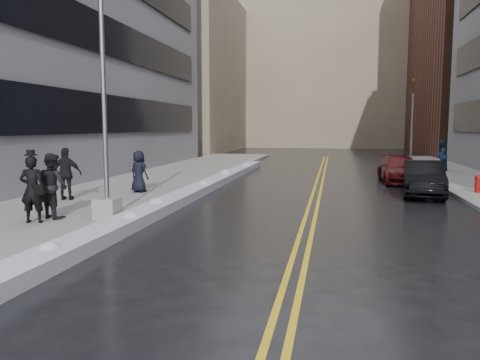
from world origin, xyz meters
The scene contains 17 objects.
ground centered at (0.00, 0.00, 0.00)m, with size 160.00×160.00×0.00m, color black.
sidewalk_west centered at (-5.75, 10.00, 0.07)m, with size 5.50×50.00×0.15m, color gray.
lane_line_left centered at (2.35, 10.00, 0.00)m, with size 0.12×50.00×0.01m, color gold.
lane_line_right centered at (2.65, 10.00, 0.00)m, with size 0.12×50.00×0.01m, color gold.
snow_ridge centered at (-2.45, 8.00, 0.17)m, with size 0.90×30.00×0.34m, color #B9BBC3.
building_west_far centered at (-15.50, 44.00, 9.00)m, with size 14.00×22.00×18.00m, color gray.
building_far centered at (2.00, 60.00, 11.00)m, with size 36.00×16.00×22.00m, color gray.
lamppost centered at (-3.30, 2.00, 2.53)m, with size 0.65×0.65×7.62m.
fire_hydrant centered at (9.00, 10.00, 0.55)m, with size 0.26×0.26×0.73m.
traffic_signal centered at (8.50, 24.00, 3.40)m, with size 0.16×0.20×6.00m.
pedestrian_fedora centered at (-5.05, 1.04, 1.09)m, with size 0.69×0.45×1.89m, color black.
pedestrian_b centered at (-4.90, 1.76, 1.11)m, with size 0.93×0.73×1.92m, color black.
pedestrian_c centered at (-4.63, 7.38, 1.00)m, with size 0.83×0.54×1.71m, color black.
pedestrian_d centered at (-6.41, 4.95, 1.11)m, with size 1.13×0.47×1.92m, color black.
pedestrian_east centered at (9.70, 20.14, 1.09)m, with size 0.91×0.71×1.88m, color navy.
car_black centered at (6.80, 9.58, 0.72)m, with size 1.52×4.37×1.44m, color black.
car_maroon centered at (6.51, 14.36, 0.67)m, with size 1.87×4.59×1.33m, color #440A0C.
Camera 1 is at (3.17, -10.49, 2.83)m, focal length 35.00 mm.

